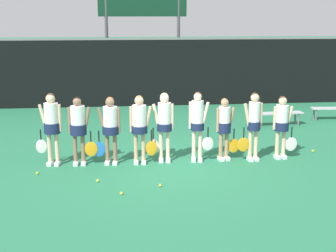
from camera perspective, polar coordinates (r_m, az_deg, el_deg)
The scene contains 20 objects.
ground_plane at distance 11.84m, azimuth 0.05°, elevation -4.38°, with size 140.00×140.00×0.00m, color #26724C.
fence_windscreen at distance 18.94m, azimuth -2.39°, elevation 6.60°, with size 60.00×0.08×2.74m.
scoreboard at distance 20.76m, azimuth -3.13°, elevation 14.23°, with size 3.82×0.15×5.05m.
bench_courtside at distance 16.00m, azimuth 13.15°, elevation 1.39°, with size 1.78×0.50×0.45m.
bench_far at distance 17.49m, azimuth 19.58°, elevation 1.91°, with size 1.63×0.49×0.43m.
player_0 at distance 11.67m, azimuth -14.01°, elevation 0.41°, with size 0.66×0.39×1.79m.
player_1 at distance 11.56m, azimuth -10.87°, elevation 0.12°, with size 0.69×0.40×1.70m.
player_2 at distance 11.50m, azimuth -7.06°, elevation 0.16°, with size 0.68×0.40×1.69m.
player_3 at distance 11.46m, azimuth -3.48°, elevation 0.32°, with size 0.67×0.40×1.72m.
player_4 at distance 11.60m, azimuth -0.47°, elevation 0.61°, with size 0.65×0.37×1.75m.
player_5 at distance 11.66m, azimuth 3.64°, elevation 0.61°, with size 0.62×0.34×1.77m.
player_6 at distance 11.84m, azimuth 6.91°, elevation 0.15°, with size 0.62×0.34×1.60m.
player_7 at distance 11.90m, azimuth 10.41°, elevation 0.60°, with size 0.63×0.33×1.74m.
player_8 at distance 12.24m, azimuth 13.72°, elevation 0.45°, with size 0.67×0.37×1.63m.
tennis_ball_0 at distance 10.16m, azimuth -0.95°, elevation -7.25°, with size 0.07×0.07×0.07m, color #CCE033.
tennis_ball_1 at distance 9.77m, azimuth -5.71°, elevation -8.17°, with size 0.06×0.06×0.06m, color #CCE033.
tennis_ball_2 at distance 13.24m, azimuth 17.25°, elevation -2.92°, with size 0.07×0.07×0.07m, color #CCE033.
tennis_ball_3 at distance 13.67m, azimuth 7.73°, elevation -1.92°, with size 0.07×0.07×0.07m, color #CCE033.
tennis_ball_5 at distance 10.54m, azimuth -8.58°, elevation -6.61°, with size 0.07×0.07×0.07m, color #CCE033.
tennis_ball_6 at distance 11.33m, azimuth -15.64°, elevation -5.55°, with size 0.07×0.07×0.07m, color #CCE033.
Camera 1 is at (-1.20, -11.22, 3.61)m, focal length 50.00 mm.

